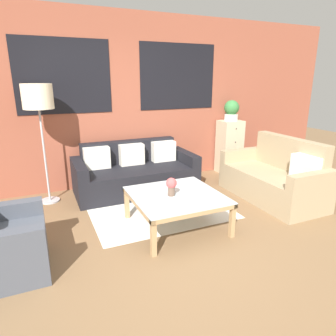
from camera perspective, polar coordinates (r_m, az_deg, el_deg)
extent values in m
plane|color=brown|center=(3.38, 4.76, -14.94)|extent=(16.00, 16.00, 0.00)
cube|color=brown|center=(5.17, -8.09, 12.40)|extent=(8.40, 0.08, 2.80)
cube|color=black|center=(4.93, -19.24, 16.13)|extent=(1.40, 0.01, 1.10)
cube|color=black|center=(5.45, 1.95, 16.98)|extent=(1.40, 0.01, 1.10)
cube|color=silver|center=(4.33, -2.10, -7.43)|extent=(1.88, 1.58, 0.00)
cube|color=black|center=(4.82, -5.79, -2.45)|extent=(1.60, 0.72, 0.40)
cube|color=black|center=(5.16, -7.38, 1.02)|extent=(1.60, 0.16, 0.78)
cube|color=black|center=(4.69, -16.42, -2.45)|extent=(0.16, 0.88, 0.58)
cube|color=black|center=(5.18, 3.19, 0.04)|extent=(0.16, 0.88, 0.58)
cube|color=silver|center=(4.84, -13.39, 1.85)|extent=(0.40, 0.16, 0.34)
cube|color=beige|center=(4.97, -6.92, 2.56)|extent=(0.40, 0.16, 0.34)
cube|color=silver|center=(5.16, -0.85, 3.21)|extent=(0.40, 0.16, 0.34)
cube|color=tan|center=(4.78, 18.24, -3.26)|extent=(0.64, 1.33, 0.42)
cube|color=tan|center=(4.97, 21.95, 0.16)|extent=(0.16, 1.33, 0.92)
cube|color=tan|center=(5.33, 13.78, 0.28)|extent=(0.80, 0.14, 0.62)
cube|color=tan|center=(4.33, 25.59, -4.78)|extent=(0.80, 0.14, 0.62)
cube|color=silver|center=(4.54, 24.65, 0.03)|extent=(0.16, 0.40, 0.34)
cube|color=#474C56|center=(3.31, -27.69, -13.81)|extent=(0.64, 0.53, 0.40)
cube|color=#474C56|center=(3.58, -28.87, -10.19)|extent=(0.80, 0.14, 0.56)
cube|color=silver|center=(3.63, 1.58, -5.14)|extent=(1.05, 1.05, 0.01)
cube|color=tan|center=(3.24, 5.38, -8.63)|extent=(1.05, 0.05, 0.05)
cube|color=tan|center=(4.07, -1.42, -3.16)|extent=(1.05, 0.05, 0.05)
cube|color=tan|center=(3.47, -5.92, -6.82)|extent=(0.05, 1.05, 0.05)
cube|color=tan|center=(3.87, 8.28, -4.41)|extent=(0.05, 1.05, 0.05)
cube|color=tan|center=(3.15, -2.79, -13.11)|extent=(0.06, 0.05, 0.42)
cube|color=tan|center=(3.57, 12.14, -9.72)|extent=(0.05, 0.05, 0.42)
cube|color=tan|center=(3.98, -7.85, -6.63)|extent=(0.06, 0.06, 0.42)
cube|color=tan|center=(4.32, 4.65, -4.61)|extent=(0.05, 0.06, 0.42)
cylinder|color=#B2B2B7|center=(4.87, -21.53, -5.77)|extent=(0.28, 0.28, 0.02)
cylinder|color=#B2B2B7|center=(4.66, -22.42, 2.05)|extent=(0.03, 0.03, 1.35)
cylinder|color=beige|center=(4.54, -23.61, 12.39)|extent=(0.41, 0.41, 0.34)
cube|color=#C6B793|center=(5.92, 11.60, 3.98)|extent=(0.42, 0.36, 1.01)
sphere|color=#38332D|center=(5.70, 12.89, 7.31)|extent=(0.02, 0.02, 0.02)
sphere|color=#38332D|center=(5.74, 12.72, 4.83)|extent=(0.02, 0.02, 0.02)
sphere|color=#38332D|center=(5.80, 12.57, 2.38)|extent=(0.02, 0.02, 0.02)
sphere|color=#38332D|center=(5.87, 12.41, -0.01)|extent=(0.02, 0.02, 0.02)
cylinder|color=silver|center=(5.82, 11.92, 9.42)|extent=(0.25, 0.25, 0.12)
sphere|color=#387A3D|center=(5.80, 12.03, 11.17)|extent=(0.28, 0.28, 0.28)
cylinder|color=brown|center=(3.58, 0.64, -4.41)|extent=(0.09, 0.09, 0.11)
sphere|color=#CC4C4C|center=(3.54, 0.65, -2.90)|extent=(0.13, 0.13, 0.13)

